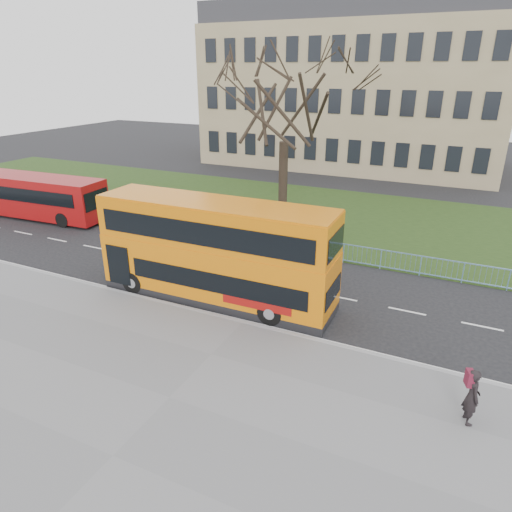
% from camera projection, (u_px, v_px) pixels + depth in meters
% --- Properties ---
extents(ground, '(120.00, 120.00, 0.00)m').
position_uv_depth(ground, '(259.00, 308.00, 20.23)').
color(ground, black).
rests_on(ground, ground).
extents(pavement, '(80.00, 10.50, 0.12)m').
position_uv_depth(pavement, '(170.00, 399.00, 14.57)').
color(pavement, slate).
rests_on(pavement, ground).
extents(kerb, '(80.00, 0.20, 0.14)m').
position_uv_depth(kerb, '(243.00, 323.00, 18.91)').
color(kerb, gray).
rests_on(kerb, ground).
extents(grass_verge, '(80.00, 15.40, 0.08)m').
position_uv_depth(grass_verge, '(344.00, 218.00, 32.17)').
color(grass_verge, '#1E3513').
rests_on(grass_verge, ground).
extents(guard_railing, '(40.00, 0.12, 1.10)m').
position_uv_depth(guard_railing, '(309.00, 247.00, 25.54)').
color(guard_railing, '#72A2CB').
rests_on(guard_railing, ground).
extents(bare_tree, '(9.42, 9.42, 13.46)m').
position_uv_depth(bare_tree, '(284.00, 123.00, 27.18)').
color(bare_tree, black).
rests_on(bare_tree, grass_verge).
extents(civic_building, '(30.00, 15.00, 14.00)m').
position_uv_depth(civic_building, '(355.00, 97.00, 48.79)').
color(civic_building, '#8D7C59').
rests_on(civic_building, ground).
extents(yellow_bus, '(10.84, 2.73, 4.53)m').
position_uv_depth(yellow_bus, '(215.00, 249.00, 20.18)').
color(yellow_bus, orange).
rests_on(yellow_bus, ground).
extents(red_bus, '(11.26, 3.21, 2.93)m').
position_uv_depth(red_bus, '(33.00, 195.00, 32.08)').
color(red_bus, maroon).
rests_on(red_bus, ground).
extents(pedestrian, '(0.63, 0.76, 1.81)m').
position_uv_depth(pedestrian, '(472.00, 397.00, 13.22)').
color(pedestrian, black).
rests_on(pedestrian, pavement).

